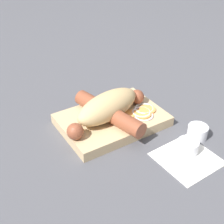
# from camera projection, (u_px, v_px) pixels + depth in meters

# --- Properties ---
(ground_plane) EXTENTS (3.00, 3.00, 0.00)m
(ground_plane) POSITION_uv_depth(u_px,v_px,m) (112.00, 124.00, 0.68)
(ground_plane) COLOR #4C4C51
(food_tray) EXTENTS (0.22, 0.15, 0.02)m
(food_tray) POSITION_uv_depth(u_px,v_px,m) (112.00, 120.00, 0.68)
(food_tray) COLOR tan
(food_tray) RESTS_ON ground_plane
(bread_roll) EXTENTS (0.17, 0.10, 0.06)m
(bread_roll) POSITION_uv_depth(u_px,v_px,m) (108.00, 106.00, 0.65)
(bread_roll) COLOR tan
(bread_roll) RESTS_ON food_tray
(sausage) EXTENTS (0.21, 0.18, 0.03)m
(sausage) POSITION_uv_depth(u_px,v_px,m) (109.00, 113.00, 0.65)
(sausage) COLOR brown
(sausage) RESTS_ON food_tray
(pickled_veggies) EXTENTS (0.08, 0.06, 0.00)m
(pickled_veggies) POSITION_uv_depth(u_px,v_px,m) (143.00, 112.00, 0.68)
(pickled_veggies) COLOR #F99E4C
(pickled_veggies) RESTS_ON food_tray
(napkin) EXTENTS (0.11, 0.11, 0.00)m
(napkin) POSITION_uv_depth(u_px,v_px,m) (187.00, 158.00, 0.59)
(napkin) COLOR white
(napkin) RESTS_ON ground_plane
(condiment_cup_near) EXTENTS (0.04, 0.04, 0.03)m
(condiment_cup_near) POSITION_uv_depth(u_px,v_px,m) (188.00, 147.00, 0.60)
(condiment_cup_near) COLOR white
(condiment_cup_near) RESTS_ON ground_plane
(condiment_cup_far) EXTENTS (0.04, 0.04, 0.03)m
(condiment_cup_far) POSITION_uv_depth(u_px,v_px,m) (197.00, 132.00, 0.64)
(condiment_cup_far) COLOR white
(condiment_cup_far) RESTS_ON ground_plane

